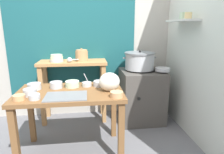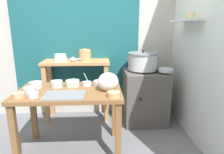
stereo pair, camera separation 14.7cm
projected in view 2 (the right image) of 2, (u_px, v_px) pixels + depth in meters
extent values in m
plane|color=slate|center=(83.00, 149.00, 2.27)|extent=(9.00, 9.00, 0.00)
cube|color=#B2ADA3|center=(93.00, 32.00, 3.02)|extent=(4.40, 0.10, 2.60)
cube|color=#195156|center=(76.00, 29.00, 2.94)|extent=(1.90, 0.02, 2.10)
cube|color=silver|center=(205.00, 34.00, 2.22)|extent=(0.10, 3.20, 2.60)
cube|color=silver|center=(186.00, 20.00, 2.37)|extent=(0.20, 0.56, 0.02)
cylinder|color=#E5C684|center=(191.00, 15.00, 2.22)|extent=(0.08, 0.08, 0.08)
cylinder|color=#B7D1AD|center=(186.00, 16.00, 2.36)|extent=(0.07, 0.07, 0.08)
cube|color=brown|center=(70.00, 92.00, 2.10)|extent=(1.10, 0.66, 0.04)
cube|color=brown|center=(14.00, 138.00, 1.89)|extent=(0.06, 0.06, 0.68)
cube|color=brown|center=(118.00, 135.00, 1.94)|extent=(0.06, 0.06, 0.68)
cube|color=brown|center=(34.00, 113.00, 2.43)|extent=(0.06, 0.06, 0.68)
cube|color=brown|center=(114.00, 111.00, 2.48)|extent=(0.06, 0.06, 0.68)
cube|color=#B27F4C|center=(76.00, 62.00, 2.85)|extent=(0.96, 0.40, 0.04)
cube|color=#B27F4C|center=(46.00, 95.00, 2.79)|extent=(0.06, 0.06, 0.86)
cube|color=#B27F4C|center=(106.00, 94.00, 2.84)|extent=(0.06, 0.06, 0.86)
cube|color=#B27F4C|center=(51.00, 89.00, 3.09)|extent=(0.06, 0.06, 0.86)
cube|color=#B27F4C|center=(106.00, 88.00, 3.13)|extent=(0.06, 0.06, 0.86)
cube|color=#4C4742|center=(144.00, 96.00, 2.90)|extent=(0.60, 0.60, 0.76)
cylinder|color=black|center=(145.00, 70.00, 2.81)|extent=(0.36, 0.36, 0.02)
cylinder|color=black|center=(141.00, 99.00, 2.58)|extent=(0.04, 0.02, 0.04)
cylinder|color=#B7BABF|center=(143.00, 62.00, 2.80)|extent=(0.41, 0.41, 0.22)
cylinder|color=slate|center=(143.00, 53.00, 2.77)|extent=(0.43, 0.43, 0.02)
sphere|color=black|center=(143.00, 51.00, 2.76)|extent=(0.04, 0.04, 0.04)
cube|color=slate|center=(127.00, 58.00, 2.77)|extent=(0.04, 0.02, 0.02)
cube|color=slate|center=(158.00, 58.00, 2.79)|extent=(0.04, 0.02, 0.02)
cylinder|color=tan|center=(85.00, 56.00, 2.84)|extent=(0.18, 0.18, 0.14)
cylinder|color=tan|center=(85.00, 50.00, 2.82)|extent=(0.16, 0.16, 0.02)
sphere|color=tan|center=(85.00, 49.00, 2.81)|extent=(0.02, 0.02, 0.02)
cylinder|color=#B7BABF|center=(61.00, 60.00, 2.81)|extent=(0.19, 0.19, 0.03)
cylinder|color=beige|center=(60.00, 57.00, 2.80)|extent=(0.17, 0.17, 0.04)
cylinder|color=#B7D1AD|center=(60.00, 55.00, 2.79)|extent=(0.16, 0.16, 0.03)
sphere|color=#B7BABF|center=(73.00, 59.00, 2.74)|extent=(0.07, 0.07, 0.07)
cylinder|color=#B7BABF|center=(82.00, 59.00, 2.78)|extent=(0.19, 0.05, 0.01)
cube|color=slate|center=(64.00, 95.00, 1.92)|extent=(0.40, 0.28, 0.01)
ellipsoid|color=silver|center=(108.00, 82.00, 2.05)|extent=(0.22, 0.17, 0.20)
cylinder|color=#B7BABF|center=(166.00, 70.00, 2.67)|extent=(0.20, 0.20, 0.05)
cylinder|color=#B7BABF|center=(30.00, 90.00, 1.97)|extent=(0.13, 0.13, 0.07)
cylinder|color=beige|center=(30.00, 88.00, 1.97)|extent=(0.11, 0.11, 0.01)
cylinder|color=#B7BABF|center=(87.00, 84.00, 2.24)|extent=(0.11, 0.11, 0.05)
cylinder|color=#BFB28C|center=(87.00, 82.00, 2.24)|extent=(0.09, 0.09, 0.01)
cylinder|color=#B7BABF|center=(87.00, 79.00, 2.22)|extent=(0.07, 0.03, 0.15)
cylinder|color=#B7BABF|center=(57.00, 84.00, 2.20)|extent=(0.13, 0.13, 0.07)
cylinder|color=maroon|center=(57.00, 81.00, 2.19)|extent=(0.11, 0.11, 0.01)
cylinder|color=#B7BABF|center=(36.00, 85.00, 2.16)|extent=(0.14, 0.14, 0.07)
cylinder|color=brown|center=(35.00, 82.00, 2.16)|extent=(0.12, 0.12, 0.01)
cylinder|color=tan|center=(19.00, 95.00, 1.86)|extent=(0.11, 0.11, 0.05)
cylinder|color=brown|center=(19.00, 93.00, 1.86)|extent=(0.09, 0.09, 0.01)
cylinder|color=#B7D1AD|center=(73.00, 83.00, 2.23)|extent=(0.16, 0.16, 0.07)
cylinder|color=maroon|center=(72.00, 81.00, 2.22)|extent=(0.13, 0.13, 0.01)
cylinder|color=#B7BABF|center=(100.00, 83.00, 2.25)|extent=(0.15, 0.15, 0.06)
cylinder|color=brown|center=(100.00, 81.00, 2.24)|extent=(0.13, 0.13, 0.01)
cylinder|color=#B7BABF|center=(33.00, 95.00, 1.87)|extent=(0.10, 0.10, 0.05)
cylinder|color=brown|center=(33.00, 93.00, 1.86)|extent=(0.09, 0.09, 0.01)
cylinder|color=tan|center=(114.00, 94.00, 1.87)|extent=(0.12, 0.12, 0.06)
cylinder|color=beige|center=(114.00, 92.00, 1.87)|extent=(0.11, 0.11, 0.01)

